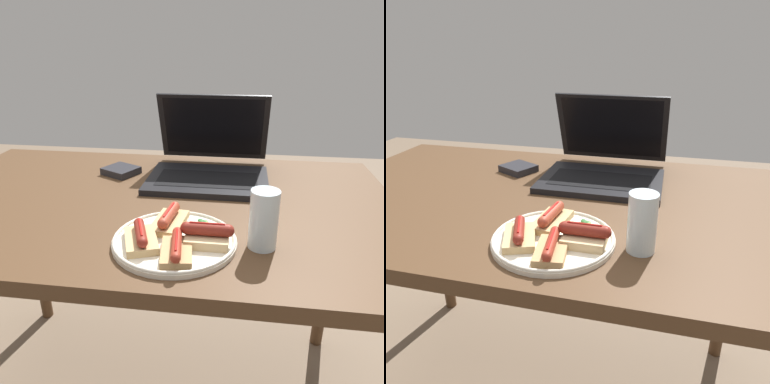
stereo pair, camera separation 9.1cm
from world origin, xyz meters
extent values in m
cube|color=#4C331E|center=(0.00, 0.00, 0.73)|extent=(1.33, 0.81, 0.04)
cylinder|color=#4C331E|center=(0.58, 0.32, 0.35)|extent=(0.05, 0.05, 0.71)
cylinder|color=#4C331E|center=(-0.58, 0.32, 0.35)|extent=(0.05, 0.05, 0.71)
cube|color=black|center=(0.14, 0.14, 0.75)|extent=(0.36, 0.26, 0.02)
cube|color=black|center=(0.14, 0.12, 0.76)|extent=(0.30, 0.14, 0.00)
cube|color=black|center=(0.14, 0.31, 0.88)|extent=(0.36, 0.10, 0.23)
cube|color=black|center=(0.14, 0.31, 0.88)|extent=(0.32, 0.08, 0.20)
cylinder|color=silver|center=(0.11, -0.23, 0.75)|extent=(0.27, 0.27, 0.01)
torus|color=silver|center=(0.11, -0.23, 0.76)|extent=(0.26, 0.26, 0.01)
cube|color=tan|center=(0.05, -0.26, 0.76)|extent=(0.10, 0.12, 0.02)
cylinder|color=maroon|center=(0.05, -0.26, 0.78)|extent=(0.05, 0.09, 0.02)
sphere|color=maroon|center=(0.06, -0.30, 0.78)|extent=(0.02, 0.02, 0.02)
sphere|color=maroon|center=(0.03, -0.22, 0.78)|extent=(0.02, 0.02, 0.02)
cylinder|color=red|center=(0.05, -0.26, 0.79)|extent=(0.03, 0.07, 0.00)
cube|color=#D6B784|center=(0.18, -0.24, 0.77)|extent=(0.09, 0.07, 0.02)
cylinder|color=maroon|center=(0.18, -0.24, 0.79)|extent=(0.09, 0.03, 0.03)
sphere|color=maroon|center=(0.22, -0.24, 0.79)|extent=(0.03, 0.03, 0.03)
sphere|color=maroon|center=(0.14, -0.24, 0.79)|extent=(0.03, 0.03, 0.03)
cylinder|color=red|center=(0.18, -0.24, 0.80)|extent=(0.07, 0.01, 0.01)
cube|color=tan|center=(0.13, -0.29, 0.76)|extent=(0.08, 0.11, 0.02)
cylinder|color=maroon|center=(0.13, -0.29, 0.78)|extent=(0.03, 0.10, 0.02)
sphere|color=maroon|center=(0.12, -0.24, 0.78)|extent=(0.02, 0.02, 0.02)
sphere|color=maroon|center=(0.13, -0.34, 0.78)|extent=(0.02, 0.02, 0.02)
cylinder|color=red|center=(0.13, -0.29, 0.79)|extent=(0.02, 0.08, 0.01)
cube|color=tan|center=(0.09, -0.17, 0.76)|extent=(0.08, 0.13, 0.02)
cylinder|color=#9E3D28|center=(0.09, -0.17, 0.78)|extent=(0.03, 0.09, 0.02)
sphere|color=#9E3D28|center=(0.08, -0.22, 0.78)|extent=(0.02, 0.02, 0.02)
sphere|color=#9E3D28|center=(0.09, -0.13, 0.78)|extent=(0.02, 0.02, 0.02)
cylinder|color=red|center=(0.09, -0.17, 0.80)|extent=(0.01, 0.08, 0.01)
ellipsoid|color=#709E4C|center=(0.17, -0.15, 0.76)|extent=(0.01, 0.02, 0.01)
ellipsoid|color=#709E4C|center=(0.16, -0.15, 0.76)|extent=(0.02, 0.01, 0.01)
ellipsoid|color=#709E4C|center=(0.15, -0.17, 0.76)|extent=(0.03, 0.03, 0.01)
ellipsoid|color=#2D662D|center=(0.16, -0.15, 0.76)|extent=(0.02, 0.03, 0.01)
ellipsoid|color=#4C8E3D|center=(0.18, -0.17, 0.76)|extent=(0.03, 0.03, 0.01)
ellipsoid|color=#709E4C|center=(0.19, -0.17, 0.76)|extent=(0.02, 0.02, 0.00)
ellipsoid|color=#2D662D|center=(0.16, -0.15, 0.76)|extent=(0.03, 0.02, 0.01)
ellipsoid|color=#2D662D|center=(0.15, -0.16, 0.76)|extent=(0.02, 0.02, 0.00)
cylinder|color=silver|center=(0.30, -0.22, 0.81)|extent=(0.06, 0.06, 0.13)
cube|color=#232328|center=(-0.14, 0.18, 0.76)|extent=(0.13, 0.13, 0.02)
camera|label=1|loc=(0.24, -0.92, 1.15)|focal=35.00mm
camera|label=2|loc=(0.33, -0.90, 1.15)|focal=35.00mm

